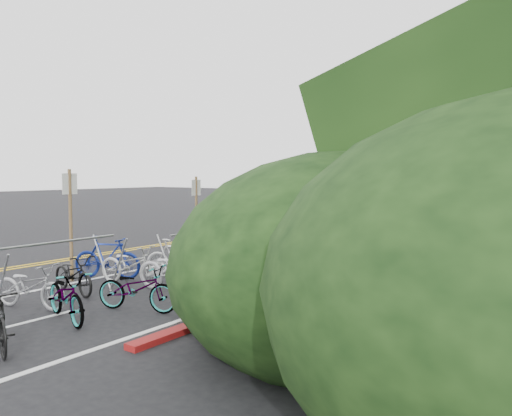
# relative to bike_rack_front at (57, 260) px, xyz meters

# --- Properties ---
(ground) EXTENTS (120.00, 120.00, 0.00)m
(ground) POSITION_rel_bike_rack_front_xyz_m (-2.43, 1.05, -0.90)
(ground) COLOR black
(ground) RESTS_ON ground
(road_markings) EXTENTS (7.47, 80.00, 0.01)m
(road_markings) POSITION_rel_bike_rack_front_xyz_m (-1.80, 11.15, -0.89)
(road_markings) COLOR gold
(road_markings) RESTS_ON ground
(red_curb) EXTENTS (0.25, 28.00, 0.10)m
(red_curb) POSITION_rel_bike_rack_front_xyz_m (3.27, 13.05, -0.85)
(red_curb) COLOR maroon
(red_curb) RESTS_ON ground
(bike_rack_front) EXTENTS (1.18, 2.74, 1.25)m
(bike_rack_front) POSITION_rel_bike_rack_front_xyz_m (0.00, 0.00, 0.00)
(bike_rack_front) COLOR gray
(bike_rack_front) RESTS_ON ground
(bike_racks_rest) EXTENTS (1.14, 23.00, 1.17)m
(bike_racks_rest) POSITION_rel_bike_rack_front_xyz_m (0.57, 14.05, -0.04)
(bike_racks_rest) COLOR gray
(bike_racks_rest) RESTS_ON ground
(signpost_near) EXTENTS (0.08, 0.40, 2.70)m
(signpost_near) POSITION_rel_bike_rack_front_xyz_m (-1.66, 1.43, 0.64)
(signpost_near) COLOR brown
(signpost_near) RESTS_ON ground
(signposts_rest) EXTENTS (0.08, 18.40, 2.50)m
(signposts_rest) POSITION_rel_bike_rack_front_xyz_m (-1.83, 15.05, 0.53)
(signposts_rest) COLOR brown
(signposts_rest) RESTS_ON ground
(bike_front) EXTENTS (1.17, 1.81, 1.06)m
(bike_front) POSITION_rel_bike_rack_front_xyz_m (-1.19, 2.11, -0.37)
(bike_front) COLOR navy
(bike_front) RESTS_ON ground
(bike_valet) EXTENTS (3.33, 15.76, 1.01)m
(bike_valet) POSITION_rel_bike_rack_front_xyz_m (0.57, 4.59, -0.44)
(bike_valet) COLOR slate
(bike_valet) RESTS_ON ground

